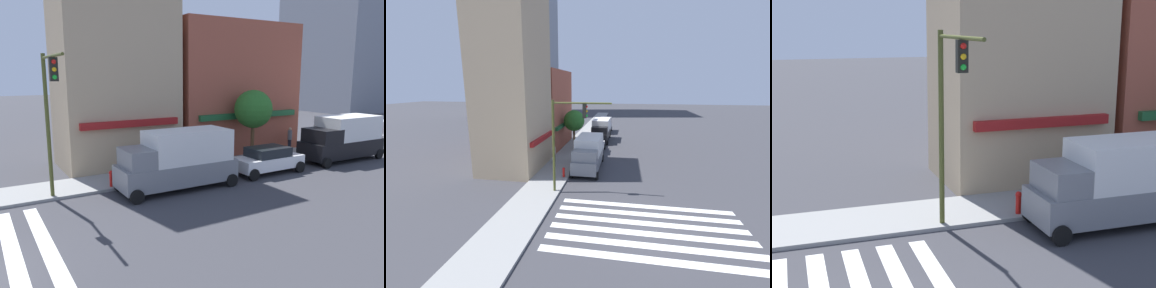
{
  "view_description": "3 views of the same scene",
  "coord_description": "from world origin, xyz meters",
  "views": [
    {
      "loc": [
        0.85,
        -11.74,
        5.89
      ],
      "look_at": [
        11.41,
        6.0,
        2.0
      ],
      "focal_mm": 35.0,
      "sensor_mm": 36.0,
      "label": 1
    },
    {
      "loc": [
        -13.29,
        1.53,
        7.75
      ],
      "look_at": [
        11.41,
        6.0,
        2.0
      ],
      "focal_mm": 24.0,
      "sensor_mm": 36.0,
      "label": 2
    },
    {
      "loc": [
        -1.04,
        -10.62,
        7.0
      ],
      "look_at": [
        3.88,
        4.0,
        3.5
      ],
      "focal_mm": 50.0,
      "sensor_mm": 36.0,
      "label": 3
    }
  ],
  "objects": [
    {
      "name": "pedestrian_grey_coat",
      "position": [
        21.4,
        8.36,
        1.07
      ],
      "size": [
        0.32,
        0.32,
        1.77
      ],
      "rotation": [
        0.0,
        0.0,
        0.33
      ],
      "color": "#23232D",
      "rests_on": "sidewalk_left"
    },
    {
      "name": "crosswalk_stripes",
      "position": [
        -0.0,
        0.0,
        0.0
      ],
      "size": [
        5.92,
        10.8,
        0.01
      ],
      "color": "silver",
      "rests_on": "ground_plane"
    },
    {
      "name": "van_silver",
      "position": [
        29.67,
        4.7,
        1.29
      ],
      "size": [
        5.04,
        2.22,
        2.34
      ],
      "rotation": [
        0.0,
        0.0,
        -0.02
      ],
      "color": "#B7B7BC",
      "rests_on": "ground_plane"
    },
    {
      "name": "ground_plane",
      "position": [
        0.0,
        0.0,
        0.0
      ],
      "size": [
        200.0,
        200.0,
        0.0
      ],
      "primitive_type": "plane",
      "color": "#38383D"
    },
    {
      "name": "box_truck_grey",
      "position": [
        9.83,
        4.7,
        1.59
      ],
      "size": [
        6.22,
        2.42,
        3.04
      ],
      "rotation": [
        0.0,
        0.0,
        -0.01
      ],
      "color": "slate",
      "rests_on": "ground_plane"
    },
    {
      "name": "street_tree",
      "position": [
        17.04,
        7.5,
        3.56
      ],
      "size": [
        2.54,
        2.54,
        4.7
      ],
      "color": "brown",
      "rests_on": "sidewalk_left"
    },
    {
      "name": "traffic_signal",
      "position": [
        3.88,
        5.53,
        4.55
      ],
      "size": [
        0.32,
        4.11,
        6.79
      ],
      "color": "#474C1E",
      "rests_on": "ground_plane"
    },
    {
      "name": "fire_hydrant",
      "position": [
        6.8,
        6.4,
        0.61
      ],
      "size": [
        0.24,
        0.24,
        0.84
      ],
      "color": "red",
      "rests_on": "sidewalk_left"
    },
    {
      "name": "pedestrian_white_shirt",
      "position": [
        10.93,
        8.38,
        1.07
      ],
      "size": [
        0.32,
        0.32,
        1.77
      ],
      "rotation": [
        0.0,
        0.0,
        3.64
      ],
      "color": "#23232D",
      "rests_on": "sidewalk_left"
    },
    {
      "name": "sidewalk_left",
      "position": [
        0.0,
        7.5,
        0.07
      ],
      "size": [
        120.0,
        3.0,
        0.15
      ],
      "color": "gray",
      "rests_on": "ground_plane"
    },
    {
      "name": "storefront_row",
      "position": [
        13.08,
        11.5,
        6.41
      ],
      "size": [
        17.46,
        5.3,
        15.63
      ],
      "color": "tan",
      "rests_on": "ground_plane"
    },
    {
      "name": "sedan_white",
      "position": [
        15.91,
        4.7,
        0.84
      ],
      "size": [
        4.41,
        2.02,
        1.59
      ],
      "rotation": [
        0.0,
        0.0,
        0.01
      ],
      "color": "white",
      "rests_on": "ground_plane"
    },
    {
      "name": "box_truck_black",
      "position": [
        22.67,
        4.7,
        1.59
      ],
      "size": [
        6.25,
        2.42,
        3.04
      ],
      "rotation": [
        0.0,
        0.0,
        -0.02
      ],
      "color": "black",
      "rests_on": "ground_plane"
    }
  ]
}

